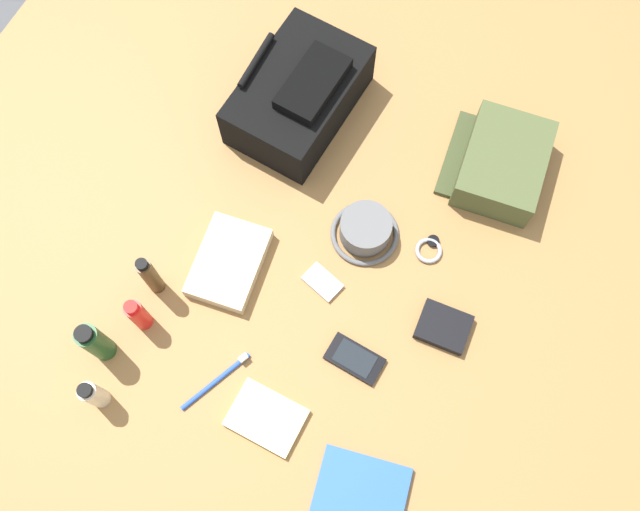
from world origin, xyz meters
name	(u,v)px	position (x,y,z in m)	size (l,w,h in m)	color
ground_plane	(320,263)	(0.00, 0.00, -0.01)	(2.64, 2.02, 0.02)	olive
backpack	(299,95)	(0.33, 0.22, 0.07)	(0.36, 0.25, 0.16)	black
toiletry_pouch	(501,164)	(0.39, -0.28, 0.04)	(0.26, 0.25, 0.09)	#47512D
bucket_hat	(365,230)	(0.10, -0.06, 0.03)	(0.16, 0.16, 0.07)	#5F5F5F
lotion_bottle	(94,395)	(-0.48, 0.28, 0.06)	(0.04, 0.04, 0.12)	beige
shampoo_bottle	(95,342)	(-0.39, 0.33, 0.08)	(0.05, 0.05, 0.16)	#19471E
sunscreen_spray	(138,315)	(-0.30, 0.29, 0.06)	(0.04, 0.04, 0.13)	red
cologne_bottle	(150,276)	(-0.21, 0.30, 0.08)	(0.03, 0.03, 0.16)	#473319
paperback_novel	(361,490)	(-0.41, -0.29, 0.01)	(0.17, 0.20, 0.02)	blue
cell_phone	(355,359)	(-0.17, -0.17, 0.01)	(0.07, 0.13, 0.01)	black
media_player	(323,282)	(-0.04, -0.03, 0.01)	(0.07, 0.10, 0.01)	#B7B7BC
wristwatch	(429,249)	(0.13, -0.21, 0.01)	(0.07, 0.06, 0.01)	#99999E
toothbrush	(220,378)	(-0.33, 0.08, 0.01)	(0.17, 0.08, 0.02)	blue
wallet	(444,327)	(-0.02, -0.31, 0.01)	(0.09, 0.11, 0.02)	black
notepad	(266,418)	(-0.36, -0.05, 0.01)	(0.11, 0.15, 0.02)	beige
folded_towel	(229,262)	(-0.10, 0.18, 0.02)	(0.20, 0.14, 0.04)	#C6B289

